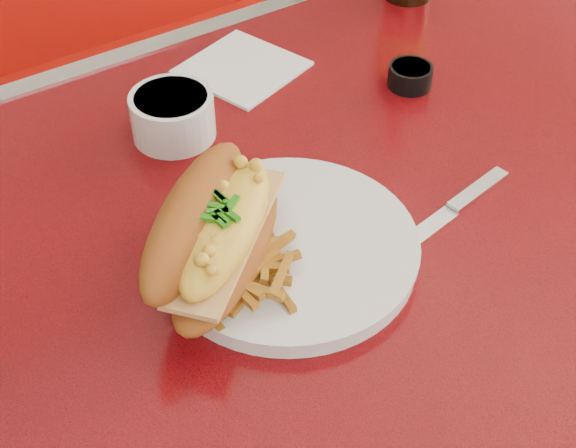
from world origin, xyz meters
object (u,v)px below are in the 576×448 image
dinner_plate (288,248)px  gravy_ramekin (173,114)px  sauce_cup_right (410,75)px  knife (445,215)px  booth_bench_far (78,172)px  diner_table (320,341)px  mac_hoagie (215,231)px  fork (339,218)px

dinner_plate → gravy_ramekin: size_ratio=2.59×
sauce_cup_right → knife: bearing=-121.3°
booth_bench_far → gravy_ramekin: size_ratio=10.05×
diner_table → knife: bearing=-21.7°
knife → sauce_cup_right: bearing=49.1°
mac_hoagie → sauce_cup_right: size_ratio=3.92×
booth_bench_far → knife: (0.11, -0.86, 0.49)m
mac_hoagie → diner_table: bearing=-46.0°
booth_bench_far → fork: size_ratio=9.19×
booth_bench_far → dinner_plate: booth_bench_far is taller
mac_hoagie → fork: bearing=-46.8°
sauce_cup_right → mac_hoagie: bearing=-157.8°
fork → knife: 0.11m
mac_hoagie → gravy_ramekin: mac_hoagie is taller
sauce_cup_right → fork: bearing=-144.6°
booth_bench_far → gravy_ramekin: (-0.04, -0.59, 0.51)m
fork → sauce_cup_right: 0.27m
mac_hoagie → gravy_ramekin: 0.22m
diner_table → booth_bench_far: size_ratio=1.03×
diner_table → dinner_plate: (-0.04, -0.00, 0.17)m
diner_table → gravy_ramekin: 0.29m
diner_table → fork: 0.18m
gravy_ramekin → diner_table: bearing=-78.6°
dinner_plate → booth_bench_far: bearing=86.9°
sauce_cup_right → booth_bench_far: bearing=109.3°
booth_bench_far → diner_table: bearing=-90.0°
diner_table → fork: bearing=-12.9°
knife → fork: bearing=147.5°
booth_bench_far → mac_hoagie: (-0.11, -0.80, 0.54)m
dinner_plate → fork: bearing=-0.5°
fork → sauce_cup_right: bearing=-54.2°
booth_bench_far → knife: booth_bench_far is taller
booth_bench_far → knife: 0.99m
dinner_plate → fork: same height
diner_table → dinner_plate: bearing=-176.5°
booth_bench_far → fork: 0.96m
gravy_ramekin → mac_hoagie: bearing=-107.5°
booth_bench_far → gravy_ramekin: booth_bench_far is taller
gravy_ramekin → sauce_cup_right: 0.28m
gravy_ramekin → dinner_plate: bearing=-89.9°
mac_hoagie → dinner_plate: bearing=-52.1°
dinner_plate → fork: (0.06, -0.00, 0.01)m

